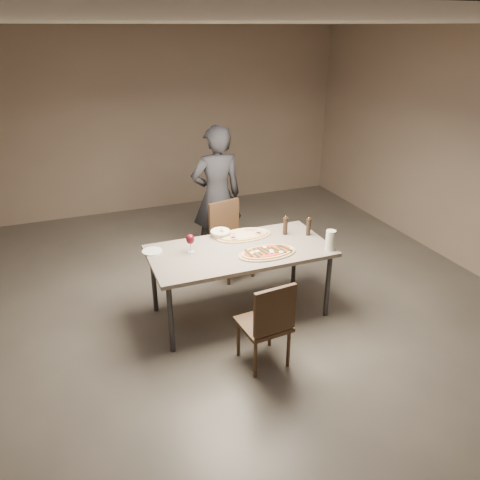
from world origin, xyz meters
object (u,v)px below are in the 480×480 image
object	(u,v)px
ham_pizza	(244,235)
bread_basket	(220,233)
carafe	(330,240)
diner	(217,196)
dining_table	(240,254)
chair_near	(268,321)
pepper_mill_left	(285,226)
chair_far	(229,235)
zucchini_pizza	(267,252)

from	to	relation	value
ham_pizza	bread_basket	distance (m)	0.25
carafe	diner	distance (m)	1.72
dining_table	diner	bearing A→B (deg)	81.52
chair_near	carafe	bearing A→B (deg)	25.91
pepper_mill_left	chair_near	distance (m)	1.29
dining_table	chair_far	distance (m)	0.94
bread_basket	pepper_mill_left	xyz separation A→B (m)	(0.66, -0.19, 0.05)
chair_far	zucchini_pizza	bearing A→B (deg)	77.90
zucchini_pizza	ham_pizza	world-z (taller)	zucchini_pizza
carafe	chair_far	world-z (taller)	carafe
diner	pepper_mill_left	bearing A→B (deg)	110.39
bread_basket	pepper_mill_left	size ratio (longest dim) A/B	0.99
pepper_mill_left	dining_table	bearing A→B (deg)	-164.15
pepper_mill_left	carafe	world-z (taller)	pepper_mill_left
dining_table	chair_far	size ratio (longest dim) A/B	2.01
dining_table	pepper_mill_left	bearing A→B (deg)	15.85
dining_table	chair_near	bearing A→B (deg)	-95.49
carafe	chair_far	distance (m)	1.42
dining_table	bread_basket	size ratio (longest dim) A/B	8.54
ham_pizza	bread_basket	bearing A→B (deg)	151.91
dining_table	carafe	distance (m)	0.91
ham_pizza	carafe	size ratio (longest dim) A/B	3.00
dining_table	diner	xyz separation A→B (m)	(0.19, 1.27, 0.18)
zucchini_pizza	ham_pizza	distance (m)	0.48
chair_near	zucchini_pizza	bearing A→B (deg)	61.73
dining_table	ham_pizza	world-z (taller)	ham_pizza
dining_table	diner	world-z (taller)	diner
zucchini_pizza	bread_basket	xyz separation A→B (m)	(-0.29, 0.55, 0.03)
ham_pizza	chair_near	size ratio (longest dim) A/B	0.71
zucchini_pizza	chair_near	world-z (taller)	chair_near
pepper_mill_left	chair_near	xyz separation A→B (m)	(-0.67, -1.04, -0.37)
dining_table	pepper_mill_left	world-z (taller)	pepper_mill_left
zucchini_pizza	pepper_mill_left	xyz separation A→B (m)	(0.37, 0.36, 0.08)
zucchini_pizza	bread_basket	bearing A→B (deg)	113.44
chair_near	chair_far	world-z (taller)	chair_far
dining_table	zucchini_pizza	size ratio (longest dim) A/B	3.03
ham_pizza	diner	distance (m)	0.99
chair_far	diner	world-z (taller)	diner
carafe	ham_pizza	bearing A→B (deg)	138.01
pepper_mill_left	diner	world-z (taller)	diner
zucchini_pizza	diner	bearing A→B (deg)	86.36
bread_basket	chair_near	xyz separation A→B (m)	(-0.00, -1.24, -0.32)
bread_basket	dining_table	bearing A→B (deg)	-76.91
chair_near	chair_far	bearing A→B (deg)	75.60
ham_pizza	bread_basket	xyz separation A→B (m)	(-0.23, 0.08, 0.03)
carafe	chair_far	xyz separation A→B (m)	(-0.62, 1.22, -0.35)
dining_table	carafe	world-z (taller)	carafe
dining_table	ham_pizza	size ratio (longest dim) A/B	2.95
bread_basket	chair_far	size ratio (longest dim) A/B	0.23
bread_basket	carafe	size ratio (longest dim) A/B	1.04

